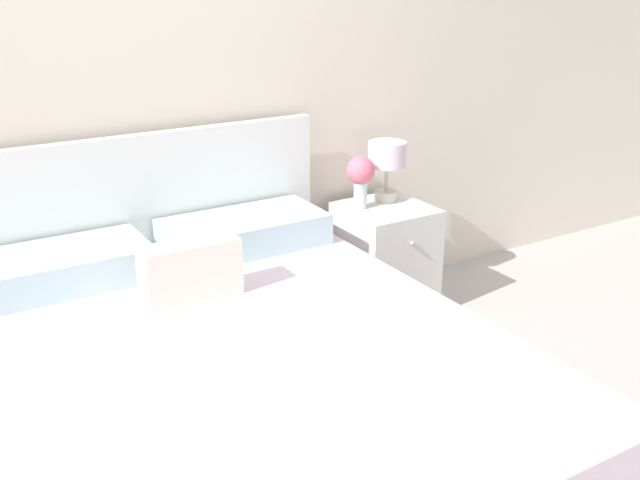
{
  "coord_description": "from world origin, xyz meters",
  "views": [
    {
      "loc": [
        -0.93,
        -3.11,
        1.73
      ],
      "look_at": [
        0.6,
        -0.59,
        0.61
      ],
      "focal_mm": 42.0,
      "sensor_mm": 36.0,
      "label": 1
    }
  ],
  "objects_px": {
    "bed": "(234,393)",
    "flower_vase": "(361,175)",
    "table_lamp": "(387,160)",
    "nightstand": "(384,259)"
  },
  "relations": [
    {
      "from": "bed",
      "to": "flower_vase",
      "type": "height_order",
      "value": "bed"
    },
    {
      "from": "bed",
      "to": "table_lamp",
      "type": "xyz_separation_m",
      "value": [
        1.26,
        0.84,
        0.5
      ]
    },
    {
      "from": "bed",
      "to": "nightstand",
      "type": "xyz_separation_m",
      "value": [
        1.2,
        0.76,
        0.0
      ]
    },
    {
      "from": "bed",
      "to": "flower_vase",
      "type": "distance_m",
      "value": 1.42
    },
    {
      "from": "nightstand",
      "to": "table_lamp",
      "type": "relative_size",
      "value": 1.82
    },
    {
      "from": "table_lamp",
      "to": "flower_vase",
      "type": "xyz_separation_m",
      "value": [
        -0.18,
        -0.04,
        -0.05
      ]
    },
    {
      "from": "bed",
      "to": "table_lamp",
      "type": "distance_m",
      "value": 1.59
    },
    {
      "from": "bed",
      "to": "flower_vase",
      "type": "xyz_separation_m",
      "value": [
        1.08,
        0.8,
        0.45
      ]
    },
    {
      "from": "flower_vase",
      "to": "table_lamp",
      "type": "bearing_deg",
      "value": 11.01
    },
    {
      "from": "nightstand",
      "to": "flower_vase",
      "type": "xyz_separation_m",
      "value": [
        -0.12,
        0.05,
        0.45
      ]
    }
  ]
}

